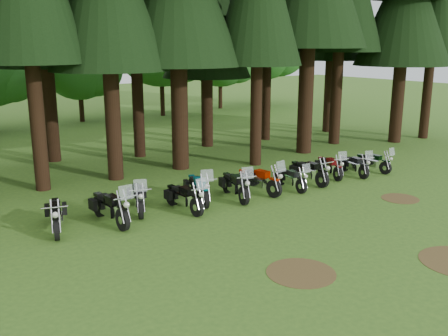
{
  "coord_description": "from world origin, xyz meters",
  "views": [
    {
      "loc": [
        -11.35,
        -10.53,
        5.7
      ],
      "look_at": [
        -0.53,
        5.0,
        1.0
      ],
      "focal_mm": 40.0,
      "sensor_mm": 36.0,
      "label": 1
    }
  ],
  "objects_px": {
    "motorcycle_0": "(56,216)",
    "motorcycle_4": "(198,189)",
    "motorcycle_6": "(259,181)",
    "motorcycle_1": "(110,208)",
    "motorcycle_10": "(354,166)",
    "motorcycle_3": "(184,198)",
    "motorcycle_11": "(373,162)",
    "motorcycle_5": "(235,186)",
    "motorcycle_9": "(330,167)",
    "motorcycle_8": "(308,172)",
    "motorcycle_2": "(138,198)",
    "motorcycle_7": "(291,179)"
  },
  "relations": [
    {
      "from": "motorcycle_0",
      "to": "motorcycle_4",
      "type": "xyz_separation_m",
      "value": [
        5.22,
        -0.04,
        0.02
      ]
    },
    {
      "from": "motorcycle_4",
      "to": "motorcycle_6",
      "type": "bearing_deg",
      "value": 6.78
    },
    {
      "from": "motorcycle_0",
      "to": "motorcycle_1",
      "type": "bearing_deg",
      "value": 3.79
    },
    {
      "from": "motorcycle_6",
      "to": "motorcycle_10",
      "type": "bearing_deg",
      "value": -11.28
    },
    {
      "from": "motorcycle_3",
      "to": "motorcycle_11",
      "type": "bearing_deg",
      "value": -4.1
    },
    {
      "from": "motorcycle_3",
      "to": "motorcycle_5",
      "type": "bearing_deg",
      "value": -0.47
    },
    {
      "from": "motorcycle_0",
      "to": "motorcycle_9",
      "type": "distance_m",
      "value": 11.9
    },
    {
      "from": "motorcycle_1",
      "to": "motorcycle_8",
      "type": "xyz_separation_m",
      "value": [
        8.73,
        -0.15,
        -0.05
      ]
    },
    {
      "from": "motorcycle_1",
      "to": "motorcycle_9",
      "type": "xyz_separation_m",
      "value": [
        10.24,
        0.08,
        -0.07
      ]
    },
    {
      "from": "motorcycle_1",
      "to": "motorcycle_2",
      "type": "xyz_separation_m",
      "value": [
        1.26,
        0.58,
        -0.03
      ]
    },
    {
      "from": "motorcycle_0",
      "to": "motorcycle_3",
      "type": "xyz_separation_m",
      "value": [
        4.26,
        -0.64,
        -0.01
      ]
    },
    {
      "from": "motorcycle_2",
      "to": "motorcycle_4",
      "type": "distance_m",
      "value": 2.33
    },
    {
      "from": "motorcycle_2",
      "to": "motorcycle_11",
      "type": "bearing_deg",
      "value": 15.26
    },
    {
      "from": "motorcycle_10",
      "to": "motorcycle_11",
      "type": "distance_m",
      "value": 1.26
    },
    {
      "from": "motorcycle_0",
      "to": "motorcycle_7",
      "type": "distance_m",
      "value": 9.2
    },
    {
      "from": "motorcycle_1",
      "to": "motorcycle_9",
      "type": "bearing_deg",
      "value": -3.35
    },
    {
      "from": "motorcycle_3",
      "to": "motorcycle_10",
      "type": "height_order",
      "value": "motorcycle_3"
    },
    {
      "from": "motorcycle_7",
      "to": "motorcycle_11",
      "type": "height_order",
      "value": "motorcycle_11"
    },
    {
      "from": "motorcycle_2",
      "to": "motorcycle_5",
      "type": "relative_size",
      "value": 0.95
    },
    {
      "from": "motorcycle_8",
      "to": "motorcycle_7",
      "type": "bearing_deg",
      "value": -168.16
    },
    {
      "from": "motorcycle_9",
      "to": "motorcycle_11",
      "type": "relative_size",
      "value": 1.06
    },
    {
      "from": "motorcycle_1",
      "to": "motorcycle_8",
      "type": "bearing_deg",
      "value": -4.76
    },
    {
      "from": "motorcycle_1",
      "to": "motorcycle_10",
      "type": "xyz_separation_m",
      "value": [
        11.36,
        -0.33,
        -0.08
      ]
    },
    {
      "from": "motorcycle_4",
      "to": "motorcycle_5",
      "type": "xyz_separation_m",
      "value": [
        1.35,
        -0.47,
        -0.0
      ]
    },
    {
      "from": "motorcycle_1",
      "to": "motorcycle_5",
      "type": "distance_m",
      "value": 4.93
    },
    {
      "from": "motorcycle_7",
      "to": "motorcycle_8",
      "type": "height_order",
      "value": "motorcycle_7"
    },
    {
      "from": "motorcycle_4",
      "to": "motorcycle_5",
      "type": "height_order",
      "value": "motorcycle_4"
    },
    {
      "from": "motorcycle_0",
      "to": "motorcycle_2",
      "type": "relative_size",
      "value": 1.0
    },
    {
      "from": "motorcycle_8",
      "to": "motorcycle_10",
      "type": "height_order",
      "value": "motorcycle_10"
    },
    {
      "from": "motorcycle_1",
      "to": "motorcycle_10",
      "type": "height_order",
      "value": "motorcycle_1"
    },
    {
      "from": "motorcycle_0",
      "to": "motorcycle_3",
      "type": "relative_size",
      "value": 1.0
    },
    {
      "from": "motorcycle_4",
      "to": "motorcycle_9",
      "type": "bearing_deg",
      "value": 13.62
    },
    {
      "from": "motorcycle_3",
      "to": "motorcycle_4",
      "type": "xyz_separation_m",
      "value": [
        0.96,
        0.6,
        0.03
      ]
    },
    {
      "from": "motorcycle_7",
      "to": "motorcycle_10",
      "type": "relative_size",
      "value": 0.96
    },
    {
      "from": "motorcycle_5",
      "to": "motorcycle_9",
      "type": "height_order",
      "value": "motorcycle_5"
    },
    {
      "from": "motorcycle_2",
      "to": "motorcycle_4",
      "type": "height_order",
      "value": "motorcycle_4"
    },
    {
      "from": "motorcycle_5",
      "to": "motorcycle_0",
      "type": "bearing_deg",
      "value": -171.44
    },
    {
      "from": "motorcycle_9",
      "to": "motorcycle_2",
      "type": "bearing_deg",
      "value": -166.28
    },
    {
      "from": "motorcycle_8",
      "to": "motorcycle_6",
      "type": "bearing_deg",
      "value": 178.91
    },
    {
      "from": "motorcycle_3",
      "to": "motorcycle_6",
      "type": "distance_m",
      "value": 3.51
    },
    {
      "from": "motorcycle_9",
      "to": "motorcycle_5",
      "type": "bearing_deg",
      "value": -160.64
    },
    {
      "from": "motorcycle_9",
      "to": "motorcycle_11",
      "type": "distance_m",
      "value": 2.41
    },
    {
      "from": "motorcycle_0",
      "to": "motorcycle_1",
      "type": "distance_m",
      "value": 1.69
    },
    {
      "from": "motorcycle_4",
      "to": "motorcycle_1",
      "type": "bearing_deg",
      "value": -159.18
    },
    {
      "from": "motorcycle_1",
      "to": "motorcycle_8",
      "type": "distance_m",
      "value": 8.73
    },
    {
      "from": "motorcycle_7",
      "to": "motorcycle_9",
      "type": "xyz_separation_m",
      "value": [
        2.73,
        0.47,
        0.03
      ]
    },
    {
      "from": "motorcycle_8",
      "to": "motorcycle_10",
      "type": "distance_m",
      "value": 2.63
    },
    {
      "from": "motorcycle_3",
      "to": "motorcycle_5",
      "type": "distance_m",
      "value": 2.31
    },
    {
      "from": "motorcycle_2",
      "to": "motorcycle_9",
      "type": "xyz_separation_m",
      "value": [
        8.98,
        -0.5,
        -0.03
      ]
    },
    {
      "from": "motorcycle_8",
      "to": "motorcycle_9",
      "type": "distance_m",
      "value": 1.53
    }
  ]
}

